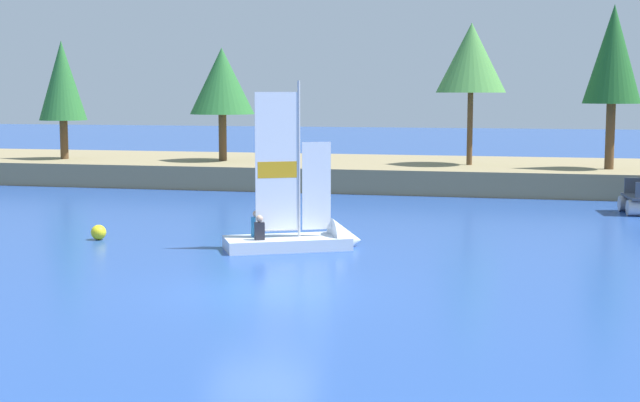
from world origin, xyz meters
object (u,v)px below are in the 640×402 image
object	(u,v)px
channel_buoy	(99,232)
shoreline_tree_midleft	(222,82)
shoreline_tree_midright	(613,55)
shoreline_tree_centre	(471,58)
shoreline_tree_left	(62,81)
sailboat	(312,237)

from	to	relation	value
channel_buoy	shoreline_tree_midleft	bearing A→B (deg)	96.89
shoreline_tree_midleft	shoreline_tree_midright	world-z (taller)	shoreline_tree_midright
shoreline_tree_midleft	shoreline_tree_centre	world-z (taller)	shoreline_tree_centre
shoreline_tree_centre	shoreline_tree_left	bearing A→B (deg)	-177.68
shoreline_tree_left	shoreline_tree_centre	world-z (taller)	shoreline_tree_centre
shoreline_tree_midleft	channel_buoy	size ratio (longest dim) A/B	12.03
channel_buoy	sailboat	bearing A→B (deg)	0.60
channel_buoy	shoreline_tree_midright	bearing A→B (deg)	46.20
sailboat	shoreline_tree_left	bearing A→B (deg)	108.62
shoreline_tree_left	channel_buoy	distance (m)	21.33
shoreline_tree_midright	sailboat	world-z (taller)	shoreline_tree_midright
shoreline_tree_centre	sailboat	size ratio (longest dim) A/B	1.23
shoreline_tree_centre	sailboat	world-z (taller)	shoreline_tree_centre
sailboat	channel_buoy	bearing A→B (deg)	154.00
shoreline_tree_centre	shoreline_tree_midright	world-z (taller)	shoreline_tree_midright
shoreline_tree_centre	channel_buoy	xyz separation A→B (m)	(-10.33, -18.56, -6.03)
shoreline_tree_left	shoreline_tree_midleft	bearing A→B (deg)	4.57
shoreline_tree_centre	sailboat	bearing A→B (deg)	-100.35
sailboat	channel_buoy	world-z (taller)	sailboat
sailboat	shoreline_tree_midright	bearing A→B (deg)	34.02
shoreline_tree_centre	shoreline_tree_midright	bearing A→B (deg)	-9.65
shoreline_tree_centre	channel_buoy	distance (m)	22.08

